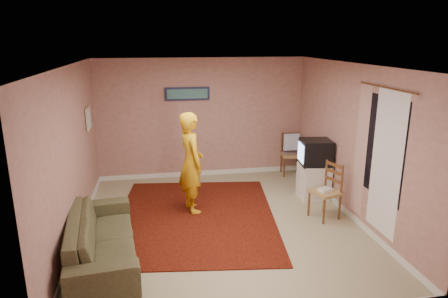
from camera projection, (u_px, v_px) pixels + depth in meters
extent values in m
plane|color=tan|center=(221.00, 223.00, 6.66)|extent=(5.00, 5.00, 0.00)
cube|color=tan|center=(202.00, 119.00, 8.69)|extent=(4.50, 0.02, 2.60)
cube|color=tan|center=(262.00, 215.00, 3.94)|extent=(4.50, 0.02, 2.60)
cube|color=tan|center=(72.00, 155.00, 5.94)|extent=(0.02, 5.00, 2.60)
cube|color=tan|center=(352.00, 142.00, 6.69)|extent=(0.02, 5.00, 2.60)
cube|color=silver|center=(220.00, 65.00, 5.97)|extent=(4.50, 5.00, 0.02)
cube|color=silver|center=(202.00, 173.00, 9.01)|extent=(4.50, 0.02, 0.10)
cube|color=silver|center=(80.00, 232.00, 6.27)|extent=(0.02, 5.00, 0.10)
cube|color=silver|center=(346.00, 211.00, 7.02)|extent=(0.02, 5.00, 0.10)
cube|color=black|center=(383.00, 148.00, 5.79)|extent=(0.01, 1.10, 1.50)
cube|color=white|center=(386.00, 164.00, 5.70)|extent=(0.01, 0.75, 2.10)
cube|color=beige|center=(361.00, 151.00, 6.36)|extent=(0.01, 0.35, 2.10)
cylinder|color=brown|center=(386.00, 88.00, 5.55)|extent=(0.02, 1.40, 0.02)
cube|color=#151A3B|center=(187.00, 94.00, 8.46)|extent=(0.95, 0.03, 0.28)
cube|color=#2B5379|center=(187.00, 94.00, 8.44)|extent=(0.86, 0.01, 0.20)
cube|color=beige|center=(88.00, 118.00, 7.40)|extent=(0.03, 0.38, 0.42)
cube|color=silver|center=(89.00, 118.00, 7.40)|extent=(0.01, 0.30, 0.34)
cube|color=black|center=(196.00, 217.00, 6.90)|extent=(3.08, 3.67, 0.02)
cube|color=white|center=(314.00, 181.00, 7.66)|extent=(0.53, 0.48, 0.68)
cube|color=black|center=(316.00, 152.00, 7.50)|extent=(0.60, 0.56, 0.48)
cube|color=#8CB2F2|center=(301.00, 152.00, 7.49)|extent=(0.07, 0.40, 0.34)
cube|color=tan|center=(291.00, 155.00, 8.96)|extent=(0.47, 0.45, 0.05)
cube|color=brown|center=(292.00, 145.00, 8.89)|extent=(0.43, 0.09, 0.49)
cube|color=#A7A7AC|center=(291.00, 153.00, 8.94)|extent=(0.35, 0.27, 0.06)
cube|color=#98BAF9|center=(292.00, 142.00, 8.88)|extent=(0.36, 0.04, 0.37)
cube|color=tan|center=(325.00, 192.00, 6.76)|extent=(0.54, 0.55, 0.05)
cube|color=brown|center=(326.00, 178.00, 6.70)|extent=(0.18, 0.42, 0.50)
cube|color=white|center=(325.00, 190.00, 6.75)|extent=(0.26, 0.22, 0.05)
imported|color=brown|center=(102.00, 237.00, 5.52)|extent=(1.12, 2.31, 0.65)
imported|color=gold|center=(191.00, 163.00, 6.94)|extent=(0.57, 0.74, 1.79)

